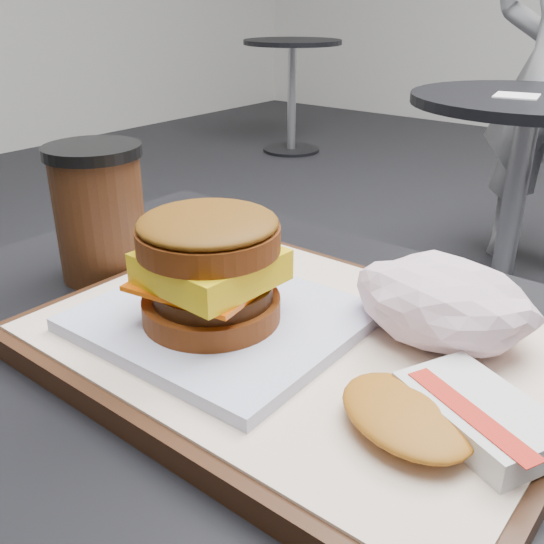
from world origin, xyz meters
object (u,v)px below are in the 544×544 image
at_px(breakfast_sandwich, 214,280).
at_px(hash_brown, 446,414).
at_px(neighbor_table, 521,162).
at_px(serving_tray, 297,346).
at_px(crumpled_wrapper, 444,302).
at_px(coffee_cup, 100,211).

height_order(breakfast_sandwich, hash_brown, breakfast_sandwich).
xyz_separation_m(breakfast_sandwich, neighbor_table, (-0.27, 1.63, -0.28)).
bearing_deg(serving_tray, neighbor_table, 101.55).
xyz_separation_m(serving_tray, neighbor_table, (-0.33, 1.60, -0.23)).
bearing_deg(serving_tray, hash_brown, -14.61).
height_order(serving_tray, crumpled_wrapper, crumpled_wrapper).
distance_m(serving_tray, neighbor_table, 1.64).
bearing_deg(crumpled_wrapper, serving_tray, -143.16).
bearing_deg(crumpled_wrapper, hash_brown, -64.02).
distance_m(breakfast_sandwich, neighbor_table, 1.67).
relative_size(breakfast_sandwich, neighbor_table, 0.26).
distance_m(crumpled_wrapper, coffee_cup, 0.32).
distance_m(hash_brown, crumpled_wrapper, 0.11).
bearing_deg(breakfast_sandwich, serving_tray, 31.13).
bearing_deg(serving_tray, coffee_cup, 179.15).
height_order(serving_tray, coffee_cup, coffee_cup).
xyz_separation_m(crumpled_wrapper, neighbor_table, (-0.41, 1.53, -0.27)).
bearing_deg(hash_brown, neighbor_table, 105.59).
bearing_deg(hash_brown, coffee_cup, 174.13).
bearing_deg(serving_tray, breakfast_sandwich, -148.87).
height_order(crumpled_wrapper, coffee_cup, coffee_cup).
xyz_separation_m(serving_tray, crumpled_wrapper, (0.08, 0.06, 0.04)).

